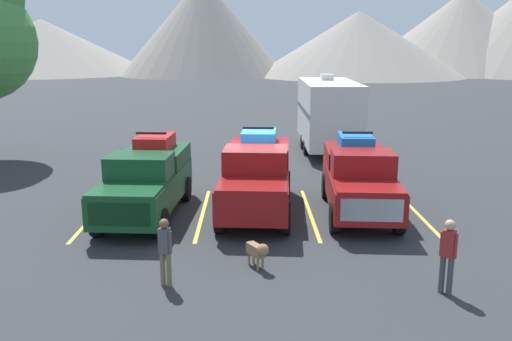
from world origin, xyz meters
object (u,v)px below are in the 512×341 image
Objects in this scene: pickup_truck_c at (359,177)px; dog at (259,251)px; pickup_truck_b at (257,174)px; camper_trailer_a at (329,112)px; person_a at (448,252)px; person_b at (165,248)px; pickup_truck_a at (147,179)px.

pickup_truck_c is 7.19× the size of dog.
pickup_truck_b is at bearing 176.81° from pickup_truck_c.
pickup_truck_b is 0.74× the size of camper_trailer_a.
pickup_truck_b is at bearing 89.71° from dog.
person_b is (-6.24, 0.49, -0.07)m from person_a.
pickup_truck_b is 10.68m from camper_trailer_a.
pickup_truck_c is 5.72m from dog.
person_a reaches higher than person_b.
camper_trailer_a reaches higher than dog.
person_b is at bearing -134.63° from pickup_truck_c.
dog is (3.50, -4.43, -0.70)m from pickup_truck_a.
camper_trailer_a is (0.42, 10.16, 0.84)m from pickup_truck_c.
pickup_truck_b is 7.43m from person_a.
person_a is (0.78, -6.02, -0.19)m from pickup_truck_c.
pickup_truck_c is 3.47× the size of person_b.
pickup_truck_a is at bearing 104.36° from person_b.
camper_trailer_a is at bearing 75.72° from dog.
pickup_truck_c reaches higher than person_b.
pickup_truck_c is at bearing -92.39° from camper_trailer_a.
person_b is at bearing -75.64° from pickup_truck_a.
pickup_truck_b is 6.11m from person_b.
dog is at bearing -125.93° from pickup_truck_c.
person_a is (7.61, -5.85, -0.18)m from pickup_truck_a.
pickup_truck_a is at bearing 142.46° from person_a.
camper_trailer_a is at bearing 91.25° from person_a.
camper_trailer_a is at bearing 69.49° from pickup_truck_b.
pickup_truck_b is at bearing 123.37° from person_a.
pickup_truck_b reaches higher than person_b.
person_b is (-2.15, -5.71, -0.32)m from pickup_truck_b.
camper_trailer_a is at bearing 54.92° from pickup_truck_a.
dog is (-4.11, 1.42, -0.52)m from person_a.
pickup_truck_a reaches higher than dog.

